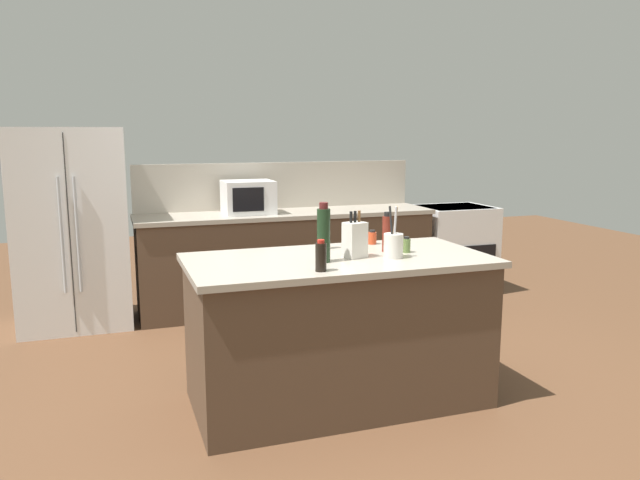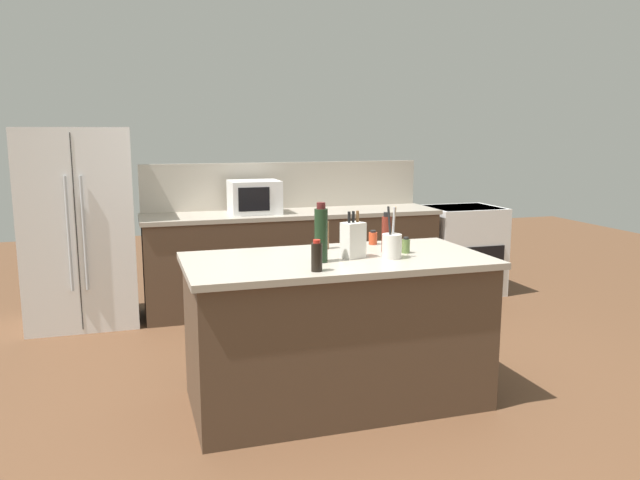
{
  "view_description": "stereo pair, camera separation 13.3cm",
  "coord_description": "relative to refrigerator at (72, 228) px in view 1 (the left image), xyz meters",
  "views": [
    {
      "loc": [
        -1.34,
        -3.53,
        1.71
      ],
      "look_at": [
        0.0,
        0.35,
        0.99
      ],
      "focal_mm": 35.0,
      "sensor_mm": 36.0,
      "label": 1
    },
    {
      "loc": [
        -1.22,
        -3.57,
        1.71
      ],
      "look_at": [
        0.0,
        0.35,
        0.99
      ],
      "focal_mm": 35.0,
      "sensor_mm": 36.0,
      "label": 2
    }
  ],
  "objects": [
    {
      "name": "ground_plane",
      "position": [
        1.64,
        -2.25,
        -0.87
      ],
      "size": [
        14.0,
        14.0,
        0.0
      ],
      "primitive_type": "plane",
      "color": "brown"
    },
    {
      "name": "back_counter_run",
      "position": [
        1.94,
        -0.05,
        -0.4
      ],
      "size": [
        2.87,
        0.66,
        0.94
      ],
      "color": "#4C3828",
      "rests_on": "ground_plane"
    },
    {
      "name": "wall_backsplash",
      "position": [
        1.94,
        0.27,
        0.3
      ],
      "size": [
        2.83,
        0.03,
        0.46
      ],
      "primitive_type": "cube",
      "color": "#B2A899",
      "rests_on": "back_counter_run"
    },
    {
      "name": "kitchen_island",
      "position": [
        1.64,
        -2.25,
        -0.4
      ],
      "size": [
        1.87,
        0.93,
        0.94
      ],
      "color": "#4C3828",
      "rests_on": "ground_plane"
    },
    {
      "name": "refrigerator",
      "position": [
        0.0,
        0.0,
        0.0
      ],
      "size": [
        0.93,
        0.75,
        1.74
      ],
      "color": "white",
      "rests_on": "ground_plane"
    },
    {
      "name": "range_oven",
      "position": [
        3.79,
        -0.05,
        -0.4
      ],
      "size": [
        0.76,
        0.65,
        0.92
      ],
      "color": "white",
      "rests_on": "ground_plane"
    },
    {
      "name": "microwave",
      "position": [
        1.56,
        -0.05,
        0.22
      ],
      "size": [
        0.46,
        0.39,
        0.31
      ],
      "color": "white",
      "rests_on": "back_counter_run"
    },
    {
      "name": "knife_block",
      "position": [
        1.73,
        -2.29,
        0.18
      ],
      "size": [
        0.15,
        0.14,
        0.29
      ],
      "rotation": [
        0.0,
        0.0,
        0.32
      ],
      "color": "beige",
      "rests_on": "kitchen_island"
    },
    {
      "name": "utensil_crock",
      "position": [
        1.95,
        -2.37,
        0.15
      ],
      "size": [
        0.12,
        0.12,
        0.32
      ],
      "color": "beige",
      "rests_on": "kitchen_island"
    },
    {
      "name": "wine_bottle",
      "position": [
        1.5,
        -2.35,
        0.24
      ],
      "size": [
        0.08,
        0.08,
        0.36
      ],
      "color": "black",
      "rests_on": "kitchen_island"
    },
    {
      "name": "vinegar_bottle",
      "position": [
        2.0,
        -2.18,
        0.19
      ],
      "size": [
        0.06,
        0.06,
        0.26
      ],
      "color": "maroon",
      "rests_on": "kitchen_island"
    },
    {
      "name": "spice_jar_oregano",
      "position": [
        2.1,
        -2.25,
        0.12
      ],
      "size": [
        0.05,
        0.05,
        0.1
      ],
      "color": "#567038",
      "rests_on": "kitchen_island"
    },
    {
      "name": "soy_sauce_bottle",
      "position": [
        1.41,
        -2.58,
        0.15
      ],
      "size": [
        0.06,
        0.06,
        0.18
      ],
      "color": "black",
      "rests_on": "kitchen_island"
    },
    {
      "name": "pepper_grinder",
      "position": [
        1.65,
        -1.96,
        0.17
      ],
      "size": [
        0.06,
        0.06,
        0.21
      ],
      "color": "brown",
      "rests_on": "kitchen_island"
    },
    {
      "name": "spice_jar_paprika",
      "position": [
        2.02,
        -1.9,
        0.11
      ],
      "size": [
        0.06,
        0.06,
        0.1
      ],
      "color": "#B73D1E",
      "rests_on": "kitchen_island"
    }
  ]
}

